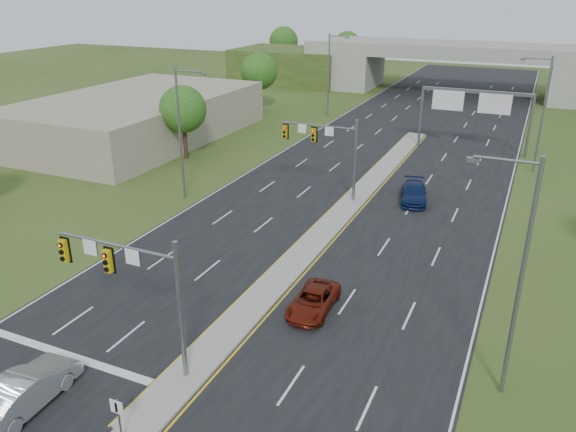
{
  "coord_description": "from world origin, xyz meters",
  "views": [
    {
      "loc": [
        13.06,
        -17.48,
        16.99
      ],
      "look_at": [
        -0.77,
        13.31,
        3.0
      ],
      "focal_mm": 35.0,
      "sensor_mm": 36.0,
      "label": 1
    }
  ],
  "objects_px": {
    "signal_mast_far": "(329,145)",
    "overpass": "(458,72)",
    "car_silver": "(26,390)",
    "keep_right_sign": "(118,415)",
    "signal_mast_near": "(136,279)",
    "car_far_b": "(414,193)",
    "sign_gantry": "(474,104)",
    "car_far_a": "(313,301)"
  },
  "relations": [
    {
      "from": "overpass",
      "to": "car_far_a",
      "type": "distance_m",
      "value": 72.34
    },
    {
      "from": "signal_mast_near",
      "to": "signal_mast_far",
      "type": "relative_size",
      "value": 1.0
    },
    {
      "from": "signal_mast_near",
      "to": "car_far_a",
      "type": "height_order",
      "value": "signal_mast_near"
    },
    {
      "from": "overpass",
      "to": "car_silver",
      "type": "bearing_deg",
      "value": -93.49
    },
    {
      "from": "keep_right_sign",
      "to": "overpass",
      "type": "xyz_separation_m",
      "value": [
        0.0,
        84.53,
        2.04
      ]
    },
    {
      "from": "sign_gantry",
      "to": "overpass",
      "type": "height_order",
      "value": "overpass"
    },
    {
      "from": "car_silver",
      "to": "keep_right_sign",
      "type": "bearing_deg",
      "value": 175.64
    },
    {
      "from": "overpass",
      "to": "car_far_a",
      "type": "relative_size",
      "value": 17.66
    },
    {
      "from": "signal_mast_near",
      "to": "keep_right_sign",
      "type": "distance_m",
      "value": 5.94
    },
    {
      "from": "keep_right_sign",
      "to": "car_silver",
      "type": "relative_size",
      "value": 0.43
    },
    {
      "from": "signal_mast_far",
      "to": "overpass",
      "type": "bearing_deg",
      "value": 87.65
    },
    {
      "from": "overpass",
      "to": "car_silver",
      "type": "xyz_separation_m",
      "value": [
        -5.16,
        -84.43,
        -2.69
      ]
    },
    {
      "from": "overpass",
      "to": "car_silver",
      "type": "relative_size",
      "value": 15.57
    },
    {
      "from": "car_far_b",
      "to": "sign_gantry",
      "type": "bearing_deg",
      "value": 70.75
    },
    {
      "from": "car_far_a",
      "to": "keep_right_sign",
      "type": "bearing_deg",
      "value": -106.98
    },
    {
      "from": "signal_mast_far",
      "to": "overpass",
      "type": "height_order",
      "value": "overpass"
    },
    {
      "from": "overpass",
      "to": "car_far_a",
      "type": "bearing_deg",
      "value": -87.42
    },
    {
      "from": "signal_mast_near",
      "to": "sign_gantry",
      "type": "xyz_separation_m",
      "value": [
        8.95,
        44.99,
        0.51
      ]
    },
    {
      "from": "signal_mast_far",
      "to": "car_silver",
      "type": "xyz_separation_m",
      "value": [
        -2.89,
        -29.35,
        -3.86
      ]
    },
    {
      "from": "keep_right_sign",
      "to": "sign_gantry",
      "type": "height_order",
      "value": "sign_gantry"
    },
    {
      "from": "signal_mast_far",
      "to": "car_far_a",
      "type": "xyz_separation_m",
      "value": [
        5.51,
        -17.13,
        -4.08
      ]
    },
    {
      "from": "signal_mast_near",
      "to": "car_far_a",
      "type": "distance_m",
      "value": 10.44
    },
    {
      "from": "car_silver",
      "to": "car_far_b",
      "type": "xyz_separation_m",
      "value": [
        9.75,
        31.62,
        -0.11
      ]
    },
    {
      "from": "car_far_a",
      "to": "overpass",
      "type": "bearing_deg",
      "value": 90.37
    },
    {
      "from": "sign_gantry",
      "to": "keep_right_sign",
      "type": "bearing_deg",
      "value": -97.7
    },
    {
      "from": "car_silver",
      "to": "car_far_b",
      "type": "bearing_deg",
      "value": -110.37
    },
    {
      "from": "signal_mast_near",
      "to": "car_far_b",
      "type": "distance_m",
      "value": 28.39
    },
    {
      "from": "keep_right_sign",
      "to": "car_far_b",
      "type": "relative_size",
      "value": 0.43
    },
    {
      "from": "keep_right_sign",
      "to": "car_far_a",
      "type": "distance_m",
      "value": 12.77
    },
    {
      "from": "signal_mast_near",
      "to": "car_far_a",
      "type": "bearing_deg",
      "value": 54.99
    },
    {
      "from": "keep_right_sign",
      "to": "car_far_a",
      "type": "relative_size",
      "value": 0.49
    },
    {
      "from": "keep_right_sign",
      "to": "car_silver",
      "type": "distance_m",
      "value": 5.2
    },
    {
      "from": "signal_mast_far",
      "to": "sign_gantry",
      "type": "height_order",
      "value": "signal_mast_far"
    },
    {
      "from": "overpass",
      "to": "signal_mast_far",
      "type": "bearing_deg",
      "value": -92.35
    },
    {
      "from": "keep_right_sign",
      "to": "car_far_a",
      "type": "height_order",
      "value": "keep_right_sign"
    },
    {
      "from": "car_silver",
      "to": "car_far_a",
      "type": "height_order",
      "value": "car_silver"
    },
    {
      "from": "keep_right_sign",
      "to": "sign_gantry",
      "type": "bearing_deg",
      "value": 82.3
    },
    {
      "from": "overpass",
      "to": "car_far_a",
      "type": "height_order",
      "value": "overpass"
    },
    {
      "from": "car_far_b",
      "to": "keep_right_sign",
      "type": "bearing_deg",
      "value": -110.77
    },
    {
      "from": "car_far_b",
      "to": "overpass",
      "type": "bearing_deg",
      "value": 82.44
    },
    {
      "from": "keep_right_sign",
      "to": "car_far_b",
      "type": "bearing_deg",
      "value": 81.76
    },
    {
      "from": "signal_mast_far",
      "to": "car_silver",
      "type": "relative_size",
      "value": 1.36
    }
  ]
}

